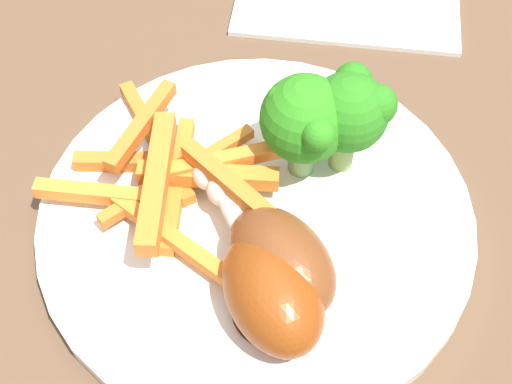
{
  "coord_description": "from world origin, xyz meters",
  "views": [
    {
      "loc": [
        0.28,
        0.04,
        1.09
      ],
      "look_at": [
        0.07,
        -0.06,
        0.76
      ],
      "focal_mm": 49.54,
      "sensor_mm": 36.0,
      "label": 1
    }
  ],
  "objects_px": {
    "dinner_plate": "(256,217)",
    "broccoli_floret_front": "(347,110)",
    "dining_table": "(363,248)",
    "chicken_drumstick_far": "(276,255)",
    "carrot_fries_pile": "(174,175)",
    "broccoli_floret_middle": "(305,120)",
    "chicken_drumstick_near": "(269,286)"
  },
  "relations": [
    {
      "from": "dining_table",
      "to": "carrot_fries_pile",
      "type": "distance_m",
      "value": 0.18
    },
    {
      "from": "dinner_plate",
      "to": "dining_table",
      "type": "bearing_deg",
      "value": 141.83
    },
    {
      "from": "dining_table",
      "to": "carrot_fries_pile",
      "type": "relative_size",
      "value": 7.65
    },
    {
      "from": "broccoli_floret_middle",
      "to": "dinner_plate",
      "type": "bearing_deg",
      "value": -15.62
    },
    {
      "from": "broccoli_floret_middle",
      "to": "chicken_drumstick_near",
      "type": "distance_m",
      "value": 0.1
    },
    {
      "from": "broccoli_floret_middle",
      "to": "chicken_drumstick_near",
      "type": "xyz_separation_m",
      "value": [
        0.09,
        0.02,
        -0.02
      ]
    },
    {
      "from": "dining_table",
      "to": "broccoli_floret_middle",
      "type": "bearing_deg",
      "value": -56.41
    },
    {
      "from": "dining_table",
      "to": "chicken_drumstick_far",
      "type": "height_order",
      "value": "chicken_drumstick_far"
    },
    {
      "from": "carrot_fries_pile",
      "to": "chicken_drumstick_far",
      "type": "height_order",
      "value": "chicken_drumstick_far"
    },
    {
      "from": "dining_table",
      "to": "dinner_plate",
      "type": "height_order",
      "value": "dinner_plate"
    },
    {
      "from": "carrot_fries_pile",
      "to": "chicken_drumstick_near",
      "type": "distance_m",
      "value": 0.09
    },
    {
      "from": "chicken_drumstick_far",
      "to": "carrot_fries_pile",
      "type": "bearing_deg",
      "value": -108.61
    },
    {
      "from": "chicken_drumstick_near",
      "to": "chicken_drumstick_far",
      "type": "relative_size",
      "value": 0.92
    },
    {
      "from": "dinner_plate",
      "to": "chicken_drumstick_far",
      "type": "xyz_separation_m",
      "value": [
        0.03,
        0.03,
        0.03
      ]
    },
    {
      "from": "broccoli_floret_front",
      "to": "broccoli_floret_middle",
      "type": "bearing_deg",
      "value": -52.42
    },
    {
      "from": "dining_table",
      "to": "chicken_drumstick_far",
      "type": "bearing_deg",
      "value": -14.98
    },
    {
      "from": "chicken_drumstick_far",
      "to": "dining_table",
      "type": "bearing_deg",
      "value": 165.02
    },
    {
      "from": "broccoli_floret_front",
      "to": "chicken_drumstick_far",
      "type": "distance_m",
      "value": 0.09
    },
    {
      "from": "broccoli_floret_front",
      "to": "dining_table",
      "type": "bearing_deg",
      "value": 120.11
    },
    {
      "from": "dinner_plate",
      "to": "carrot_fries_pile",
      "type": "bearing_deg",
      "value": -82.26
    },
    {
      "from": "dinner_plate",
      "to": "carrot_fries_pile",
      "type": "height_order",
      "value": "carrot_fries_pile"
    },
    {
      "from": "broccoli_floret_front",
      "to": "chicken_drumstick_near",
      "type": "height_order",
      "value": "broccoli_floret_front"
    },
    {
      "from": "dining_table",
      "to": "broccoli_floret_front",
      "type": "bearing_deg",
      "value": -59.89
    },
    {
      "from": "broccoli_floret_middle",
      "to": "chicken_drumstick_far",
      "type": "bearing_deg",
      "value": 12.2
    },
    {
      "from": "broccoli_floret_middle",
      "to": "chicken_drumstick_near",
      "type": "relative_size",
      "value": 0.67
    },
    {
      "from": "dining_table",
      "to": "broccoli_floret_middle",
      "type": "distance_m",
      "value": 0.16
    },
    {
      "from": "broccoli_floret_front",
      "to": "chicken_drumstick_far",
      "type": "bearing_deg",
      "value": -2.15
    },
    {
      "from": "dinner_plate",
      "to": "broccoli_floret_middle",
      "type": "bearing_deg",
      "value": 164.38
    },
    {
      "from": "dining_table",
      "to": "chicken_drumstick_near",
      "type": "height_order",
      "value": "chicken_drumstick_near"
    },
    {
      "from": "broccoli_floret_front",
      "to": "carrot_fries_pile",
      "type": "relative_size",
      "value": 0.44
    },
    {
      "from": "dinner_plate",
      "to": "broccoli_floret_front",
      "type": "xyz_separation_m",
      "value": [
        -0.06,
        0.03,
        0.05
      ]
    },
    {
      "from": "dining_table",
      "to": "chicken_drumstick_far",
      "type": "xyz_separation_m",
      "value": [
        0.1,
        -0.03,
        0.13
      ]
    }
  ]
}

